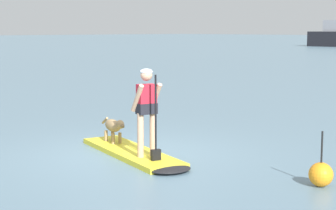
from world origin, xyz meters
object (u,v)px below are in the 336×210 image
object	(u,v)px
paddleboard	(136,155)
person_paddler	(147,106)
marker_buoy	(321,174)
dog	(114,126)

from	to	relation	value
paddleboard	person_paddler	distance (m)	1.10
paddleboard	marker_buoy	distance (m)	3.65
dog	marker_buoy	bearing A→B (deg)	6.97
dog	marker_buoy	world-z (taller)	marker_buoy
dog	paddleboard	bearing A→B (deg)	-13.38
person_paddler	marker_buoy	world-z (taller)	person_paddler
paddleboard	marker_buoy	size ratio (longest dim) A/B	3.90
marker_buoy	dog	bearing A→B (deg)	-173.03
paddleboard	dog	xyz separation A→B (m)	(-1.02, 0.24, 0.40)
paddleboard	dog	size ratio (longest dim) A/B	3.27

